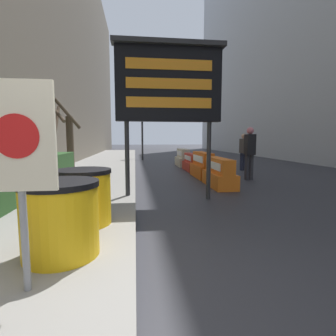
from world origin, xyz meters
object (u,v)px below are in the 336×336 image
object	(u,v)px
pedestrian_passerby	(243,149)
warning_sign	(18,151)
message_board	(169,84)
traffic_light_near_curb	(142,118)
jersey_barrier_cream	(183,158)
traffic_cone_near	(220,172)
jersey_barrier_orange_far	(203,166)
barrel_drum_foreground	(60,219)
jersey_barrier_orange_near	(219,174)
jersey_barrier_red_striped	(191,163)
pedestrian_worker	(250,149)
barrel_drum_middle	(83,197)

from	to	relation	value
pedestrian_passerby	warning_sign	bearing A→B (deg)	-172.67
message_board	traffic_light_near_curb	bearing A→B (deg)	91.38
jersey_barrier_cream	traffic_cone_near	world-z (taller)	jersey_barrier_cream
jersey_barrier_orange_far	message_board	bearing A→B (deg)	-116.21
jersey_barrier_cream	jersey_barrier_orange_far	bearing A→B (deg)	-90.00
barrel_drum_foreground	jersey_barrier_orange_near	bearing A→B (deg)	54.19
barrel_drum_foreground	jersey_barrier_cream	distance (m)	10.93
jersey_barrier_red_striped	pedestrian_passerby	xyz separation A→B (m)	(2.30, -0.24, 0.62)
jersey_barrier_red_striped	traffic_cone_near	size ratio (longest dim) A/B	2.58
jersey_barrier_orange_far	pedestrian_worker	bearing A→B (deg)	-29.08
traffic_light_near_curb	jersey_barrier_orange_near	bearing A→B (deg)	-78.78
jersey_barrier_red_striped	jersey_barrier_orange_far	bearing A→B (deg)	-90.00
pedestrian_passerby	jersey_barrier_red_striped	bearing A→B (deg)	124.04
barrel_drum_foreground	jersey_barrier_orange_near	distance (m)	5.58
warning_sign	pedestrian_worker	xyz separation A→B (m)	(4.80, 6.30, -0.25)
warning_sign	traffic_light_near_curb	world-z (taller)	traffic_light_near_curb
warning_sign	traffic_cone_near	world-z (taller)	warning_sign
barrel_drum_middle	jersey_barrier_red_striped	bearing A→B (deg)	66.32
traffic_cone_near	pedestrian_worker	distance (m)	1.32
warning_sign	pedestrian_passerby	world-z (taller)	warning_sign
message_board	barrel_drum_foreground	bearing A→B (deg)	-117.65
barrel_drum_middle	jersey_barrier_cream	distance (m)	9.89
barrel_drum_middle	traffic_cone_near	bearing A→B (deg)	51.03
pedestrian_worker	jersey_barrier_orange_far	bearing A→B (deg)	-111.17
jersey_barrier_red_striped	jersey_barrier_cream	bearing A→B (deg)	90.00
barrel_drum_foreground	jersey_barrier_cream	size ratio (longest dim) A/B	0.50
traffic_light_near_curb	pedestrian_passerby	bearing A→B (deg)	-55.62
traffic_cone_near	jersey_barrier_red_striped	bearing A→B (deg)	96.64
jersey_barrier_orange_near	jersey_barrier_red_striped	distance (m)	3.92
barrel_drum_foreground	message_board	size ratio (longest dim) A/B	0.24
barrel_drum_foreground	jersey_barrier_orange_near	size ratio (longest dim) A/B	0.50
message_board	pedestrian_worker	distance (m)	4.37
barrel_drum_middle	jersey_barrier_orange_far	world-z (taller)	barrel_drum_middle
jersey_barrier_orange_far	pedestrian_passerby	bearing A→B (deg)	37.57
barrel_drum_middle	jersey_barrier_orange_near	xyz separation A→B (m)	(3.23, 3.43, -0.18)
pedestrian_worker	barrel_drum_foreground	bearing A→B (deg)	-31.83
traffic_light_near_curb	pedestrian_passerby	xyz separation A→B (m)	(4.27, -6.24, -1.75)
jersey_barrier_red_striped	jersey_barrier_orange_near	bearing A→B (deg)	-90.00
jersey_barrier_orange_near	traffic_light_near_curb	world-z (taller)	traffic_light_near_curb
warning_sign	pedestrian_passerby	xyz separation A→B (m)	(5.67, 8.87, -0.35)
jersey_barrier_orange_near	jersey_barrier_cream	world-z (taller)	jersey_barrier_cream
pedestrian_passerby	traffic_light_near_curb	bearing A→B (deg)	74.31
jersey_barrier_orange_near	jersey_barrier_red_striped	xyz separation A→B (m)	(0.00, 3.92, -0.04)
barrel_drum_foreground	traffic_cone_near	world-z (taller)	barrel_drum_foreground
message_board	jersey_barrier_orange_far	distance (m)	4.42
jersey_barrier_orange_far	traffic_light_near_curb	bearing A→B (deg)	103.80
barrel_drum_middle	jersey_barrier_orange_near	distance (m)	4.71
jersey_barrier_red_striped	pedestrian_passerby	size ratio (longest dim) A/B	1.02
warning_sign	message_board	size ratio (longest dim) A/B	0.50
message_board	jersey_barrier_cream	xyz separation A→B (m)	(1.69, 7.44, -2.21)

